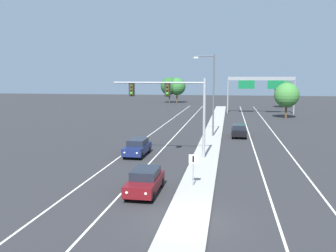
{
  "coord_description": "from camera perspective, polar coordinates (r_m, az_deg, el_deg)",
  "views": [
    {
      "loc": [
        2.08,
        -18.08,
        7.51
      ],
      "look_at": [
        -3.2,
        13.0,
        3.2
      ],
      "focal_mm": 38.85,
      "sensor_mm": 36.0,
      "label": 1
    }
  ],
  "objects": [
    {
      "name": "edge_stripe_left",
      "position": [
        44.87,
        -3.48,
        -1.86
      ],
      "size": [
        0.14,
        100.0,
        0.01
      ],
      "primitive_type": "cube",
      "color": "silver",
      "rests_on": "ground"
    },
    {
      "name": "lane_stripe_receding_center",
      "position": [
        43.8,
        12.94,
        -2.28
      ],
      "size": [
        0.14,
        100.0,
        0.01
      ],
      "primitive_type": "cube",
      "color": "silver",
      "rests_on": "ground"
    },
    {
      "name": "median_sign_post",
      "position": [
        24.69,
        3.98,
        -6.11
      ],
      "size": [
        0.6,
        0.1,
        2.2
      ],
      "color": "gray",
      "rests_on": "median_island"
    },
    {
      "name": "car_oncoming_navy",
      "position": [
        34.83,
        -4.84,
        -3.32
      ],
      "size": [
        1.88,
        4.49,
        1.58
      ],
      "color": "#141E4C",
      "rests_on": "ground"
    },
    {
      "name": "tree_far_right_b",
      "position": [
        68.74,
        18.12,
        4.63
      ],
      "size": [
        4.43,
        4.43,
        6.41
      ],
      "color": "#4C3823",
      "rests_on": "ground"
    },
    {
      "name": "tree_far_left_a",
      "position": [
        103.87,
        1.41,
        6.21
      ],
      "size": [
        4.94,
        4.94,
        7.15
      ],
      "color": "#4C3823",
      "rests_on": "ground"
    },
    {
      "name": "street_lamp_median",
      "position": [
        45.19,
        6.88,
        5.55
      ],
      "size": [
        2.58,
        0.28,
        10.0
      ],
      "color": "#4C4C51",
      "rests_on": "median_island"
    },
    {
      "name": "car_oncoming_darkred",
      "position": [
        23.76,
        -3.64,
        -8.59
      ],
      "size": [
        1.82,
        4.47,
        1.58
      ],
      "color": "#5B0F14",
      "rests_on": "ground"
    },
    {
      "name": "car_receding_black",
      "position": [
        46.22,
        11.07,
        -0.69
      ],
      "size": [
        1.83,
        4.47,
        1.58
      ],
      "color": "black",
      "rests_on": "ground"
    },
    {
      "name": "tree_far_left_b",
      "position": [
        103.9,
        0.23,
        6.27
      ],
      "size": [
        5.06,
        5.06,
        7.31
      ],
      "color": "#4C3823",
      "rests_on": "ground"
    },
    {
      "name": "tree_far_right_a",
      "position": [
        91.95,
        17.79,
        5.44
      ],
      "size": [
        4.6,
        4.6,
        6.66
      ],
      "color": "#4C3823",
      "rests_on": "ground"
    },
    {
      "name": "edge_stripe_right",
      "position": [
        44.12,
        17.22,
        -2.36
      ],
      "size": [
        0.14,
        100.0,
        0.01
      ],
      "primitive_type": "cube",
      "color": "silver",
      "rests_on": "ground"
    },
    {
      "name": "median_island",
      "position": [
        36.89,
        6.23,
        -3.89
      ],
      "size": [
        2.4,
        110.0,
        0.15
      ],
      "primitive_type": "cube",
      "color": "#9E9B93",
      "rests_on": "ground"
    },
    {
      "name": "highway_sign_gantry",
      "position": [
        75.46,
        14.39,
        6.52
      ],
      "size": [
        13.28,
        0.42,
        7.5
      ],
      "color": "gray",
      "rests_on": "ground"
    },
    {
      "name": "overhead_signal_mast",
      "position": [
        32.96,
        1.01,
        4.05
      ],
      "size": [
        8.49,
        0.44,
        7.2
      ],
      "color": "gray",
      "rests_on": "median_island"
    },
    {
      "name": "lane_stripe_oncoming_center",
      "position": [
        44.25,
        0.69,
        -1.98
      ],
      "size": [
        0.14,
        100.0,
        0.01
      ],
      "primitive_type": "cube",
      "color": "silver",
      "rests_on": "ground"
    },
    {
      "name": "ground_plane",
      "position": [
        19.68,
        2.94,
        -14.65
      ],
      "size": [
        260.0,
        260.0,
        0.0
      ],
      "primitive_type": "plane",
      "color": "#28282B"
    }
  ]
}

